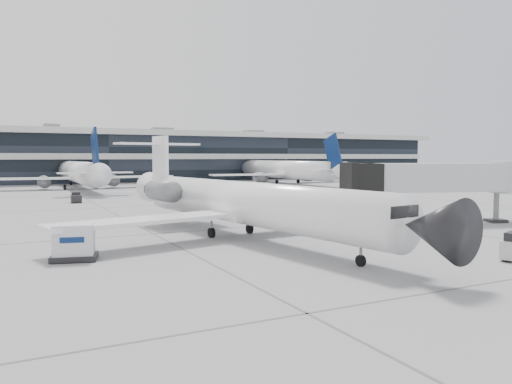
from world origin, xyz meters
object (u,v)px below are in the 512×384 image
jet_bridge (448,178)px  ramp_worker (461,242)px  regional_jet (240,201)px  cargo_uld (74,243)px

jet_bridge → ramp_worker: jet_bridge is taller
jet_bridge → regional_jet: bearing=-165.2°
regional_jet → cargo_uld: (-10.87, -2.71, -1.52)m
cargo_uld → jet_bridge: bearing=17.3°
ramp_worker → regional_jet: bearing=-65.6°
regional_jet → cargo_uld: size_ratio=11.86×
jet_bridge → cargo_uld: jet_bridge is taller
jet_bridge → cargo_uld: (-29.03, -1.70, -2.76)m
cargo_uld → regional_jet: bearing=27.9°
jet_bridge → ramp_worker: 15.29m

